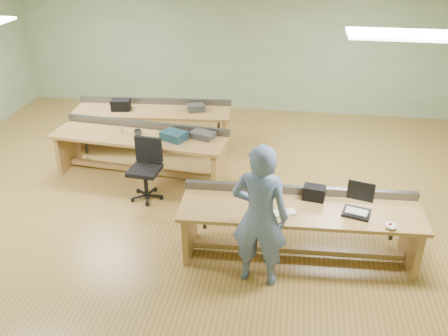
{
  "coord_description": "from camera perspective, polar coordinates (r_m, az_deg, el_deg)",
  "views": [
    {
      "loc": [
        1.41,
        -6.58,
        4.01
      ],
      "look_at": [
        0.48,
        -0.6,
        0.81
      ],
      "focal_mm": 38.0,
      "sensor_mm": 36.0,
      "label": 1
    }
  ],
  "objects": [
    {
      "name": "person",
      "position": [
        5.57,
        4.32,
        -5.85
      ],
      "size": [
        0.72,
        0.52,
        1.86
      ],
      "primitive_type": "imported",
      "rotation": [
        0.0,
        0.0,
        3.03
      ],
      "color": "slate",
      "rests_on": "floor"
    },
    {
      "name": "workbench_mid",
      "position": [
        8.27,
        -9.99,
        2.75
      ],
      "size": [
        3.07,
        1.07,
        0.86
      ],
      "rotation": [
        0.0,
        0.0,
        -0.09
      ],
      "color": "#B18E4A",
      "rests_on": "floor"
    },
    {
      "name": "tray_back",
      "position": [
        9.11,
        -3.39,
        7.27
      ],
      "size": [
        0.39,
        0.34,
        0.13
      ],
      "primitive_type": "cube",
      "rotation": [
        0.0,
        0.0,
        0.4
      ],
      "color": "#323234",
      "rests_on": "workbench_back"
    },
    {
      "name": "workbench_front",
      "position": [
        6.24,
        9.04,
        -6.11
      ],
      "size": [
        3.11,
        0.98,
        0.86
      ],
      "rotation": [
        0.0,
        0.0,
        0.05
      ],
      "color": "#B18E4A",
      "rests_on": "floor"
    },
    {
      "name": "fluor_panels",
      "position": [
        6.81,
        -3.4,
        19.01
      ],
      "size": [
        6.2,
        3.5,
        0.03
      ],
      "color": "white",
      "rests_on": "ceiling"
    },
    {
      "name": "drinks_can",
      "position": [
        8.33,
        -12.18,
        4.54
      ],
      "size": [
        0.07,
        0.07,
        0.11
      ],
      "primitive_type": "cylinder",
      "rotation": [
        0.0,
        0.0,
        -0.16
      ],
      "color": "silver",
      "rests_on": "workbench_mid"
    },
    {
      "name": "trackball_mouse",
      "position": [
        5.99,
        19.45,
        -6.54
      ],
      "size": [
        0.18,
        0.2,
        0.07
      ],
      "primitive_type": "ellipsoid",
      "rotation": [
        0.0,
        0.0,
        -0.31
      ],
      "color": "white",
      "rests_on": "workbench_front"
    },
    {
      "name": "wall_front",
      "position": [
        3.87,
        -15.43,
        -13.91
      ],
      "size": [
        10.0,
        0.04,
        3.0
      ],
      "primitive_type": "cube",
      "color": "#92AB82",
      "rests_on": "floor"
    },
    {
      "name": "parts_bin_grey",
      "position": [
        7.94,
        -2.59,
        4.0
      ],
      "size": [
        0.45,
        0.36,
        0.11
      ],
      "primitive_type": "cube",
      "rotation": [
        0.0,
        0.0,
        -0.33
      ],
      "color": "#323234",
      "rests_on": "workbench_mid"
    },
    {
      "name": "storage_box_back",
      "position": [
        9.35,
        -12.31,
        7.45
      ],
      "size": [
        0.39,
        0.31,
        0.2
      ],
      "primitive_type": "cube",
      "rotation": [
        0.0,
        0.0,
        0.17
      ],
      "color": "black",
      "rests_on": "workbench_back"
    },
    {
      "name": "camera_bag",
      "position": [
        6.29,
        10.8,
        -2.96
      ],
      "size": [
        0.3,
        0.22,
        0.19
      ],
      "primitive_type": "cube",
      "rotation": [
        0.0,
        0.0,
        -0.16
      ],
      "color": "black",
      "rests_on": "workbench_front"
    },
    {
      "name": "wall_back",
      "position": [
        10.96,
        1.27,
        14.61
      ],
      "size": [
        10.0,
        0.04,
        3.0
      ],
      "primitive_type": "cube",
      "color": "#92AB82",
      "rests_on": "floor"
    },
    {
      "name": "keyboard",
      "position": [
        5.95,
        6.62,
        -5.45
      ],
      "size": [
        0.45,
        0.29,
        0.02
      ],
      "primitive_type": "cube",
      "rotation": [
        0.0,
        0.0,
        0.39
      ],
      "color": "beige",
      "rests_on": "workbench_front"
    },
    {
      "name": "workbench_back",
      "position": [
        9.35,
        -8.53,
        5.88
      ],
      "size": [
        3.07,
        1.06,
        0.86
      ],
      "rotation": [
        0.0,
        0.0,
        0.09
      ],
      "color": "#B18E4A",
      "rests_on": "floor"
    },
    {
      "name": "parts_bin_teal",
      "position": [
        7.91,
        -6.06,
        3.89
      ],
      "size": [
        0.48,
        0.43,
        0.14
      ],
      "primitive_type": "cube",
      "rotation": [
        0.0,
        0.0,
        -0.42
      ],
      "color": "#153444",
      "rests_on": "workbench_mid"
    },
    {
      "name": "floor",
      "position": [
        7.83,
        -2.8,
        -2.99
      ],
      "size": [
        10.0,
        10.0,
        0.0
      ],
      "primitive_type": "plane",
      "color": "#A0783C",
      "rests_on": "ground"
    },
    {
      "name": "task_chair",
      "position": [
        7.65,
        -9.3,
        -1.08
      ],
      "size": [
        0.57,
        0.57,
        0.98
      ],
      "rotation": [
        0.0,
        0.0,
        -0.08
      ],
      "color": "black",
      "rests_on": "floor"
    },
    {
      "name": "laptop_screen",
      "position": [
        6.13,
        16.14,
        -2.69
      ],
      "size": [
        0.32,
        0.1,
        0.26
      ],
      "primitive_type": "cube",
      "rotation": [
        0.0,
        0.0,
        -0.26
      ],
      "color": "black",
      "rests_on": "laptop_base"
    },
    {
      "name": "laptop_base",
      "position": [
        6.14,
        15.64,
        -5.22
      ],
      "size": [
        0.39,
        0.35,
        0.04
      ],
      "primitive_type": "cube",
      "rotation": [
        0.0,
        0.0,
        -0.26
      ],
      "color": "black",
      "rests_on": "workbench_front"
    },
    {
      "name": "ceiling",
      "position": [
        6.8,
        -3.41,
        19.26
      ],
      "size": [
        10.0,
        10.0,
        0.0
      ],
      "primitive_type": "plane",
      "color": "silver",
      "rests_on": "wall_back"
    },
    {
      "name": "mug",
      "position": [
        8.15,
        -10.33,
        4.19
      ],
      "size": [
        0.17,
        0.17,
        0.11
      ],
      "primitive_type": "imported",
      "rotation": [
        0.0,
        0.0,
        -0.28
      ],
      "color": "#323234",
      "rests_on": "workbench_mid"
    }
  ]
}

